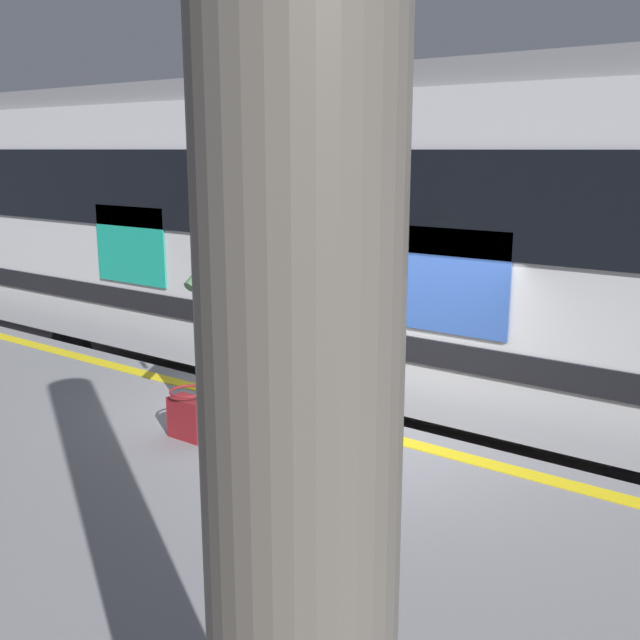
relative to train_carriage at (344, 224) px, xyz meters
The scene contains 9 objects.
ground_plane 3.62m from the train_carriage, 127.03° to the left, with size 24.87×24.87×0.00m, color #4C4742.
platform 5.15m from the train_carriage, 109.03° to the left, with size 16.58×4.88×1.11m, color gray.
safety_line 3.16m from the train_carriage, 123.36° to the left, with size 16.25×0.16×0.01m, color yellow.
track_rail_near 3.00m from the train_carriage, 155.32° to the left, with size 21.55×0.08×0.16m, color slate.
track_rail_far 3.00m from the train_carriage, 154.97° to the right, with size 21.55×0.08×0.16m, color slate.
train_carriage is the anchor object (origin of this frame).
passenger 3.43m from the train_carriage, 110.64° to the left, with size 0.57×0.55×1.74m.
handbag 3.61m from the train_carriage, 102.77° to the left, with size 0.34×0.31×0.41m.
station_column 7.37m from the train_carriage, 123.70° to the left, with size 0.43×0.43×3.93m, color #59544C.
Camera 1 is at (-3.42, 5.21, 3.42)m, focal length 41.42 mm.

